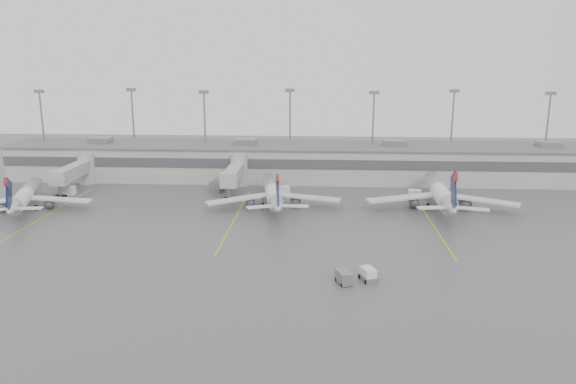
# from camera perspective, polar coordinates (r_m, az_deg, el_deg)

# --- Properties ---
(ground) EXTENTS (260.00, 260.00, 0.00)m
(ground) POSITION_cam_1_polar(r_m,az_deg,el_deg) (78.19, 4.78, -7.85)
(ground) COLOR #4F4F51
(ground) RESTS_ON ground
(terminal) EXTENTS (152.00, 17.00, 9.45)m
(terminal) POSITION_cam_1_polar(r_m,az_deg,el_deg) (132.97, 4.28, 3.09)
(terminal) COLOR #9E9E9A
(terminal) RESTS_ON ground
(light_masts) EXTENTS (142.40, 8.00, 20.60)m
(light_masts) POSITION_cam_1_polar(r_m,az_deg,el_deg) (137.47, 4.31, 6.75)
(light_masts) COLOR gray
(light_masts) RESTS_ON ground
(jet_bridge_left) EXTENTS (4.00, 17.20, 7.00)m
(jet_bridge_left) POSITION_cam_1_polar(r_m,az_deg,el_deg) (132.23, -20.47, 2.06)
(jet_bridge_left) COLOR #9EA1A3
(jet_bridge_left) RESTS_ON ground
(jet_bridge_right) EXTENTS (4.00, 17.20, 7.00)m
(jet_bridge_right) POSITION_cam_1_polar(r_m,az_deg,el_deg) (122.37, -5.29, 1.99)
(jet_bridge_right) COLOR #9EA1A3
(jet_bridge_right) RESTS_ON ground
(stand_markings) EXTENTS (105.25, 40.00, 0.01)m
(stand_markings) POSITION_cam_1_polar(r_m,az_deg,el_deg) (100.89, 4.49, -2.82)
(stand_markings) COLOR #DFB90D
(stand_markings) RESTS_ON ground
(jet_far_left) EXTENTS (23.81, 27.11, 9.05)m
(jet_far_left) POSITION_cam_1_polar(r_m,az_deg,el_deg) (117.17, -25.21, -0.35)
(jet_far_left) COLOR silver
(jet_far_left) RESTS_ON ground
(jet_mid_left) EXTENTS (25.76, 29.08, 9.45)m
(jet_mid_left) POSITION_cam_1_polar(r_m,az_deg,el_deg) (108.19, -1.53, -0.03)
(jet_mid_left) COLOR silver
(jet_mid_left) RESTS_ON ground
(jet_mid_right) EXTENTS (28.49, 31.99, 10.34)m
(jet_mid_right) POSITION_cam_1_polar(r_m,az_deg,el_deg) (110.75, 15.22, -0.04)
(jet_mid_right) COLOR silver
(jet_mid_right) RESTS_ON ground
(baggage_tug) EXTENTS (2.51, 3.10, 1.73)m
(baggage_tug) POSITION_cam_1_polar(r_m,az_deg,el_deg) (74.83, 8.14, -8.41)
(baggage_tug) COLOR white
(baggage_tug) RESTS_ON ground
(baggage_cart) EXTENTS (2.34, 2.99, 1.69)m
(baggage_cart) POSITION_cam_1_polar(r_m,az_deg,el_deg) (73.44, 5.70, -8.60)
(baggage_cart) COLOR slate
(baggage_cart) RESTS_ON ground
(gse_uld_a) EXTENTS (2.84, 2.08, 1.86)m
(gse_uld_a) POSITION_cam_1_polar(r_m,az_deg,el_deg) (127.13, -21.43, 0.17)
(gse_uld_a) COLOR white
(gse_uld_a) RESTS_ON ground
(gse_uld_b) EXTENTS (2.65, 2.20, 1.61)m
(gse_uld_b) POSITION_cam_1_polar(r_m,az_deg,el_deg) (118.96, -0.40, 0.19)
(gse_uld_b) COLOR white
(gse_uld_b) RESTS_ON ground
(gse_uld_c) EXTENTS (2.70, 1.87, 1.85)m
(gse_uld_c) POSITION_cam_1_polar(r_m,az_deg,el_deg) (117.98, 12.77, -0.21)
(gse_uld_c) COLOR white
(gse_uld_c) RESTS_ON ground
(gse_loader) EXTENTS (2.76, 3.93, 2.28)m
(gse_loader) POSITION_cam_1_polar(r_m,az_deg,el_deg) (121.86, -7.26, 0.57)
(gse_loader) COLOR slate
(gse_loader) RESTS_ON ground
(cone_a) EXTENTS (0.41, 0.41, 0.66)m
(cone_a) POSITION_cam_1_polar(r_m,az_deg,el_deg) (118.88, -17.52, -0.71)
(cone_a) COLOR orange
(cone_a) RESTS_ON ground
(cone_b) EXTENTS (0.38, 0.38, 0.60)m
(cone_b) POSITION_cam_1_polar(r_m,az_deg,el_deg) (106.53, -3.01, -1.73)
(cone_b) COLOR orange
(cone_b) RESTS_ON ground
(cone_c) EXTENTS (0.45, 0.45, 0.72)m
(cone_c) POSITION_cam_1_polar(r_m,az_deg,el_deg) (108.31, 9.54, -1.61)
(cone_c) COLOR orange
(cone_c) RESTS_ON ground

